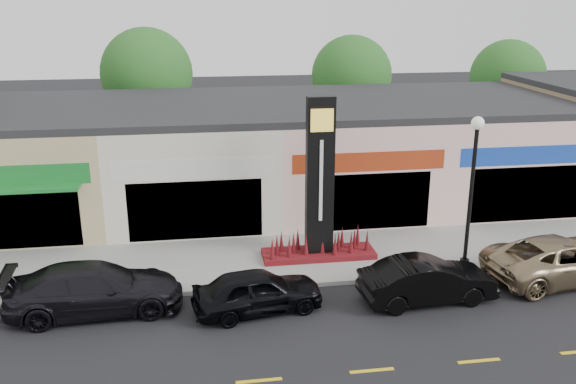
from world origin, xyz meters
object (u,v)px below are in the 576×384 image
object	(u,v)px
pylon_sign	(319,202)
car_dark_sedan	(95,289)
car_black_sedan	(258,291)
car_black_conv	(427,281)
car_gold_suv	(562,259)
lamp_east_near	(472,178)

from	to	relation	value
pylon_sign	car_dark_sedan	size ratio (longest dim) A/B	1.12
car_dark_sedan	car_black_sedan	size ratio (longest dim) A/B	1.33
car_black_conv	car_gold_suv	size ratio (longest dim) A/B	0.81
pylon_sign	car_gold_suv	size ratio (longest dim) A/B	1.10
lamp_east_near	pylon_sign	xyz separation A→B (m)	(-5.00, 1.70, -1.20)
car_dark_sedan	car_gold_suv	xyz separation A→B (m)	(15.69, -0.02, -0.03)
car_dark_sedan	car_black_conv	bearing A→B (deg)	-98.11
car_black_sedan	car_black_conv	size ratio (longest dim) A/B	0.93
car_dark_sedan	car_black_sedan	distance (m)	5.07
car_black_sedan	car_gold_suv	distance (m)	10.70
car_dark_sedan	car_black_conv	world-z (taller)	car_dark_sedan
pylon_sign	car_black_conv	distance (m)	4.90
car_black_sedan	car_black_conv	distance (m)	5.47
car_dark_sedan	pylon_sign	bearing A→B (deg)	-73.15
car_dark_sedan	car_gold_suv	world-z (taller)	car_dark_sedan
car_black_conv	car_gold_suv	xyz separation A→B (m)	(5.20, 0.86, 0.03)
car_black_conv	pylon_sign	bearing A→B (deg)	33.15
car_black_conv	lamp_east_near	bearing A→B (deg)	-51.71
pylon_sign	car_black_conv	xyz separation A→B (m)	(2.82, -3.69, -1.55)
lamp_east_near	pylon_sign	bearing A→B (deg)	161.25
lamp_east_near	car_black_conv	world-z (taller)	lamp_east_near
car_black_conv	car_gold_suv	distance (m)	5.27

